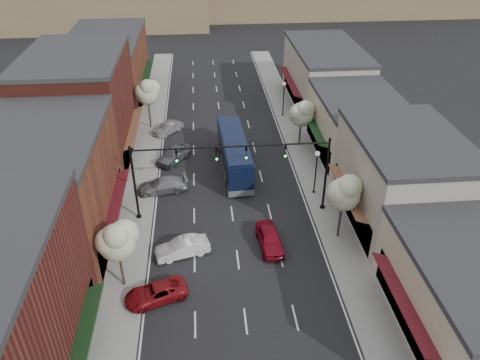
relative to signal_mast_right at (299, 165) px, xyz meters
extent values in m
plane|color=black|center=(-5.62, -8.00, -4.62)|extent=(160.00, 160.00, 0.00)
cube|color=gray|center=(-14.02, 10.50, -4.55)|extent=(2.80, 73.00, 0.15)
cube|color=gray|center=(2.78, 10.50, -4.55)|extent=(2.80, 73.00, 0.15)
cube|color=gray|center=(-12.62, 10.50, -4.55)|extent=(0.25, 73.00, 0.17)
cube|color=gray|center=(1.38, 10.50, -4.55)|extent=(0.25, 73.00, 0.17)
cube|color=#193F1C|center=(-14.92, -16.00, -1.52)|extent=(1.07, 9.80, 0.49)
cube|color=brown|center=(-19.92, -2.00, -0.12)|extent=(9.00, 14.00, 9.00)
cube|color=#2D2D30|center=(-19.92, -2.00, 4.58)|extent=(9.20, 14.10, 0.40)
cube|color=black|center=(-15.72, -2.00, -3.02)|extent=(0.60, 11.90, 2.60)
cube|color=maroon|center=(-14.92, -2.00, -1.52)|extent=(1.07, 9.80, 0.49)
cube|color=maroon|center=(-19.92, 12.00, 0.63)|extent=(9.00, 14.00, 10.50)
cube|color=#2D2D30|center=(-19.92, 12.00, 6.08)|extent=(9.20, 14.10, 0.40)
cube|color=black|center=(-15.72, 12.00, -3.02)|extent=(0.60, 11.90, 2.60)
cube|color=#945E43|center=(-14.92, 12.00, -1.52)|extent=(1.07, 9.80, 0.49)
cube|color=brown|center=(-19.92, 28.00, -0.62)|extent=(9.00, 18.00, 8.00)
cube|color=#2D2D30|center=(-19.92, 28.00, 3.58)|extent=(9.20, 18.10, 0.40)
cube|color=black|center=(-15.72, 28.00, -3.02)|extent=(0.60, 15.30, 2.60)
cube|color=#193F1C|center=(-14.92, 28.00, -1.52)|extent=(1.07, 12.60, 0.49)
cube|color=#BFB498|center=(8.18, -14.00, -1.87)|extent=(8.00, 12.00, 5.50)
cube|color=black|center=(4.48, -14.00, -3.02)|extent=(0.60, 10.20, 2.60)
cube|color=maroon|center=(3.68, -14.00, -1.52)|extent=(1.07, 8.40, 0.49)
cube|color=#A59B8E|center=(8.18, -2.00, -0.87)|extent=(8.00, 12.00, 7.50)
cube|color=#2D2D30|center=(8.18, -2.00, 3.08)|extent=(8.20, 12.10, 0.40)
cube|color=black|center=(4.48, -2.00, -3.02)|extent=(0.60, 10.20, 2.60)
cube|color=#945E43|center=(3.68, -2.00, -1.52)|extent=(1.07, 8.40, 0.49)
cube|color=#BFB498|center=(8.18, 10.00, -1.62)|extent=(8.00, 12.00, 6.00)
cube|color=#2D2D30|center=(8.18, 10.00, 1.58)|extent=(8.20, 12.10, 0.40)
cube|color=black|center=(4.48, 10.00, -3.02)|extent=(0.60, 10.20, 2.60)
cube|color=#193F1C|center=(3.68, 10.00, -1.52)|extent=(1.07, 8.40, 0.49)
cube|color=#A59B8E|center=(8.18, 24.00, -1.12)|extent=(8.00, 16.00, 7.00)
cube|color=#2D2D30|center=(8.18, 24.00, 2.58)|extent=(8.20, 16.10, 0.40)
cube|color=black|center=(4.48, 24.00, -3.02)|extent=(0.60, 13.60, 2.60)
cube|color=maroon|center=(3.68, 24.00, -1.52)|extent=(1.07, 11.20, 0.49)
cube|color=#7A6647|center=(-30.62, 70.00, -0.62)|extent=(50.00, 20.00, 8.00)
cylinder|color=black|center=(2.38, 0.00, -4.47)|extent=(0.44, 0.44, 0.30)
cylinder|color=black|center=(2.38, 0.00, -1.12)|extent=(0.20, 0.20, 7.00)
cylinder|color=black|center=(-1.62, 0.00, 1.98)|extent=(8.00, 0.14, 0.14)
imported|color=black|center=(-1.22, 0.00, 1.38)|extent=(0.18, 0.46, 1.10)
sphere|color=#19E533|center=(-1.22, -0.12, 0.96)|extent=(0.18, 0.18, 0.18)
imported|color=black|center=(-4.42, 0.00, 1.38)|extent=(0.18, 0.46, 1.10)
sphere|color=#19E533|center=(-4.42, -0.12, 0.96)|extent=(0.18, 0.18, 0.18)
cylinder|color=black|center=(-13.62, 0.00, -4.47)|extent=(0.44, 0.44, 0.30)
cylinder|color=black|center=(-13.62, 0.00, -1.12)|extent=(0.20, 0.20, 7.00)
cylinder|color=black|center=(-9.62, 0.00, 1.98)|extent=(8.00, 0.14, 0.14)
imported|color=black|center=(-10.02, 0.00, 1.38)|extent=(0.18, 0.46, 1.10)
sphere|color=#19E533|center=(-10.02, -0.12, 0.96)|extent=(0.18, 0.18, 0.18)
imported|color=black|center=(-6.82, 0.00, 1.38)|extent=(0.18, 0.46, 1.10)
sphere|color=#19E533|center=(-6.82, -0.12, 0.96)|extent=(0.18, 0.18, 0.18)
cylinder|color=#47382B|center=(2.68, -4.00, -2.77)|extent=(0.20, 0.20, 3.71)
sphere|color=#B3C093|center=(2.68, -4.00, -0.45)|extent=(2.60, 2.60, 2.60)
sphere|color=#B3C093|center=(3.18, -3.70, 0.02)|extent=(2.00, 2.00, 2.00)
sphere|color=#B3C093|center=(2.28, -4.30, -0.10)|extent=(1.90, 1.90, 1.90)
sphere|color=#B3C093|center=(2.78, -4.50, 0.48)|extent=(1.70, 1.70, 1.70)
cylinder|color=#47382B|center=(2.68, 12.00, -2.96)|extent=(0.20, 0.20, 3.33)
sphere|color=#B3C093|center=(2.68, 12.00, -0.88)|extent=(2.60, 2.60, 2.60)
sphere|color=#B3C093|center=(3.18, 12.30, -0.46)|extent=(2.00, 2.00, 2.00)
sphere|color=#B3C093|center=(2.28, 11.70, -0.57)|extent=(1.90, 1.90, 1.90)
sphere|color=#B3C093|center=(2.78, 11.50, -0.05)|extent=(1.70, 1.70, 1.70)
cylinder|color=#47382B|center=(-13.92, -8.00, -2.86)|extent=(0.20, 0.20, 3.52)
sphere|color=#B3C093|center=(-13.92, -8.00, -0.66)|extent=(2.60, 2.60, 2.60)
sphere|color=#B3C093|center=(-13.42, -7.70, -0.22)|extent=(2.00, 2.00, 2.00)
sphere|color=#B3C093|center=(-14.32, -8.30, -0.33)|extent=(1.90, 1.90, 1.90)
sphere|color=#B3C093|center=(-13.82, -8.50, 0.22)|extent=(1.70, 1.70, 1.70)
cylinder|color=#47382B|center=(-13.92, 18.00, -2.70)|extent=(0.20, 0.20, 3.84)
sphere|color=#B3C093|center=(-13.92, 18.00, -0.30)|extent=(2.60, 2.60, 2.60)
sphere|color=#B3C093|center=(-13.42, 18.30, 0.18)|extent=(2.00, 2.00, 2.00)
sphere|color=#B3C093|center=(-14.32, 17.70, 0.06)|extent=(1.90, 1.90, 1.90)
sphere|color=#B3C093|center=(-13.82, 17.50, 0.66)|extent=(1.70, 1.70, 1.70)
cylinder|color=black|center=(2.18, 2.50, -4.52)|extent=(0.28, 0.28, 0.20)
cylinder|color=black|center=(2.18, 2.50, -2.62)|extent=(0.12, 0.12, 4.00)
sphere|color=white|center=(2.18, 2.50, -0.40)|extent=(0.44, 0.44, 0.44)
cylinder|color=black|center=(2.18, 20.00, -4.52)|extent=(0.28, 0.28, 0.20)
cylinder|color=black|center=(2.18, 20.00, -2.62)|extent=(0.12, 0.12, 4.00)
sphere|color=white|center=(2.18, 20.00, -0.40)|extent=(0.44, 0.44, 0.44)
cube|color=black|center=(-4.82, 7.80, -2.79)|extent=(2.88, 11.10, 2.76)
cube|color=#595B60|center=(-4.82, 7.80, -4.12)|extent=(2.90, 11.12, 0.64)
cube|color=black|center=(-4.82, 7.80, -2.42)|extent=(2.90, 10.22, 1.01)
cube|color=black|center=(-4.82, 7.80, -1.36)|extent=(2.67, 10.65, 0.23)
cube|color=black|center=(-4.58, 2.35, -2.24)|extent=(1.91, 0.17, 1.10)
cylinder|color=black|center=(-5.73, 3.90, -4.15)|extent=(0.34, 0.97, 0.95)
cylinder|color=black|center=(-3.57, 4.00, -4.15)|extent=(0.34, 0.97, 0.95)
cylinder|color=black|center=(-6.06, 11.23, -4.15)|extent=(0.34, 0.97, 0.95)
cylinder|color=black|center=(-3.90, 11.33, -4.15)|extent=(0.34, 0.97, 0.95)
cylinder|color=black|center=(-6.00, 9.95, -4.15)|extent=(0.34, 0.97, 0.95)
cylinder|color=black|center=(-3.84, 10.04, -4.15)|extent=(0.34, 0.97, 0.95)
imported|color=maroon|center=(-2.99, -4.62, -3.89)|extent=(2.07, 4.43, 1.47)
imported|color=maroon|center=(-11.53, -9.54, -4.02)|extent=(4.71, 3.27, 1.19)
imported|color=white|center=(-9.82, -5.04, -3.94)|extent=(4.40, 2.50, 1.37)
imported|color=gray|center=(-11.82, 4.07, -3.94)|extent=(4.93, 2.66, 1.36)
imported|color=slate|center=(-10.98, 9.84, -3.87)|extent=(4.02, 4.58, 1.49)
imported|color=#98989D|center=(-11.82, 16.41, -3.99)|extent=(3.57, 3.75, 1.27)
camera|label=1|loc=(-7.84, -33.00, 19.45)|focal=35.00mm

